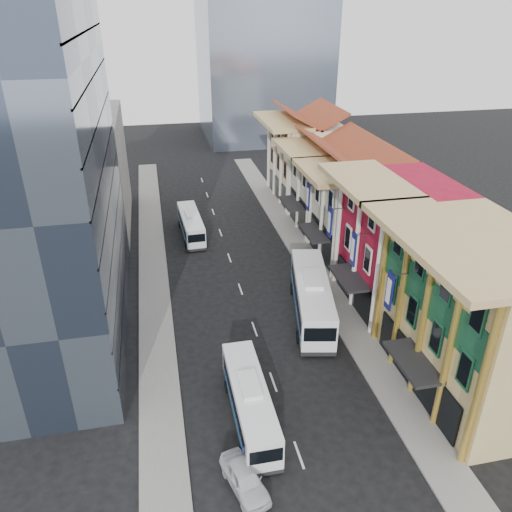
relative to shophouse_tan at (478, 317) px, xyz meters
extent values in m
plane|color=black|center=(-14.00, -5.00, -6.00)|extent=(200.00, 200.00, 0.00)
cube|color=slate|center=(-5.50, 17.00, -5.92)|extent=(3.00, 90.00, 0.15)
cube|color=slate|center=(-22.50, 17.00, -5.92)|extent=(3.00, 90.00, 0.15)
cube|color=tan|center=(0.00, 0.00, 0.00)|extent=(8.00, 14.00, 12.00)
cube|color=maroon|center=(0.00, 12.00, 0.00)|extent=(8.00, 10.00, 12.00)
cube|color=beige|center=(0.00, 21.50, -1.00)|extent=(8.00, 9.00, 10.00)
cube|color=beige|center=(0.00, 30.50, -1.00)|extent=(8.00, 9.00, 10.00)
cube|color=beige|center=(0.00, 41.00, -0.50)|extent=(8.00, 12.00, 11.00)
cube|color=#374257|center=(-31.00, 14.00, 9.00)|extent=(12.00, 26.00, 30.00)
cube|color=gray|center=(-30.00, 37.00, 1.00)|extent=(10.00, 18.00, 14.00)
imported|color=silver|center=(-17.83, -5.62, -5.26)|extent=(2.84, 4.64, 1.47)
camera|label=1|loc=(-21.31, -25.46, 19.83)|focal=35.00mm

